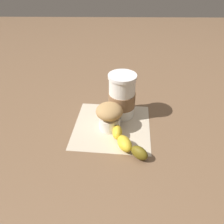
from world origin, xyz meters
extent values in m
plane|color=brown|center=(0.00, 0.00, 0.00)|extent=(3.00, 3.00, 0.00)
cube|color=beige|center=(0.00, 0.00, 0.00)|extent=(0.26, 0.26, 0.00)
cylinder|color=white|center=(-0.06, 0.03, 0.07)|extent=(0.08, 0.08, 0.14)
cylinder|color=white|center=(-0.06, 0.03, 0.15)|extent=(0.09, 0.09, 0.01)
cylinder|color=#846042|center=(-0.06, 0.03, 0.06)|extent=(0.09, 0.09, 0.05)
cylinder|color=white|center=(0.01, -0.01, 0.02)|extent=(0.07, 0.07, 0.04)
ellipsoid|color=#AD8451|center=(0.01, -0.01, 0.06)|extent=(0.08, 0.08, 0.05)
ellipsoid|color=gold|center=(0.05, 0.02, 0.02)|extent=(0.05, 0.03, 0.04)
ellipsoid|color=gold|center=(0.10, 0.04, 0.02)|extent=(0.07, 0.06, 0.04)
ellipsoid|color=brown|center=(0.13, 0.08, 0.02)|extent=(0.06, 0.06, 0.04)
camera|label=1|loc=(0.54, 0.01, 0.45)|focal=35.00mm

